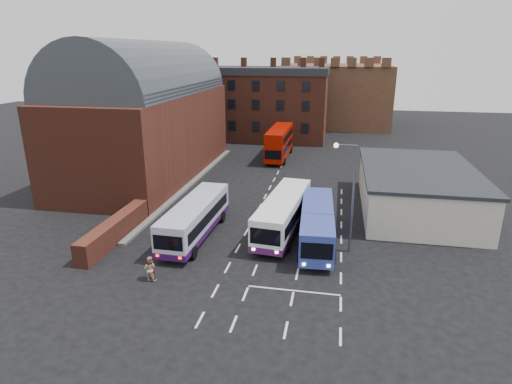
% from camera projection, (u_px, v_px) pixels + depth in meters
% --- Properties ---
extents(ground, '(180.00, 180.00, 0.00)m').
position_uv_depth(ground, '(230.00, 262.00, 31.40)').
color(ground, black).
extents(railway_station, '(12.00, 28.00, 16.00)m').
position_uv_depth(railway_station, '(147.00, 113.00, 51.35)').
color(railway_station, '#602B1E').
rests_on(railway_station, ground).
extents(forecourt_wall, '(1.20, 10.00, 1.80)m').
position_uv_depth(forecourt_wall, '(115.00, 230.00, 34.81)').
color(forecourt_wall, '#602B1E').
rests_on(forecourt_wall, ground).
extents(cream_building, '(10.40, 16.40, 4.25)m').
position_uv_depth(cream_building, '(417.00, 189.00, 41.08)').
color(cream_building, beige).
rests_on(cream_building, ground).
extents(brick_terrace, '(22.00, 10.00, 11.00)m').
position_uv_depth(brick_terrace, '(261.00, 107.00, 73.62)').
color(brick_terrace, brown).
rests_on(brick_terrace, ground).
extents(castle_keep, '(22.00, 22.00, 12.00)m').
position_uv_depth(castle_keep, '(334.00, 94.00, 89.96)').
color(castle_keep, brown).
rests_on(castle_keep, ground).
extents(bus_white_outbound, '(3.02, 11.14, 3.02)m').
position_uv_depth(bus_white_outbound, '(195.00, 216.00, 35.27)').
color(bus_white_outbound, silver).
rests_on(bus_white_outbound, ground).
extents(bus_white_inbound, '(3.78, 11.64, 3.12)m').
position_uv_depth(bus_white_inbound, '(283.00, 212.00, 36.18)').
color(bus_white_inbound, white).
rests_on(bus_white_inbound, ground).
extents(bus_blue, '(3.17, 10.99, 2.97)m').
position_uv_depth(bus_blue, '(317.00, 223.00, 34.10)').
color(bus_blue, '#2F409F').
rests_on(bus_blue, ground).
extents(bus_red_double, '(2.89, 11.00, 4.39)m').
position_uv_depth(bus_red_double, '(279.00, 142.00, 60.95)').
color(bus_red_double, '#9E0D00').
rests_on(bus_red_double, ground).
extents(street_lamp, '(1.73, 0.38, 8.49)m').
position_uv_depth(street_lamp, '(350.00, 188.00, 31.56)').
color(street_lamp, '#4F535A').
rests_on(street_lamp, ground).
extents(pedestrian_red, '(0.67, 0.48, 1.70)m').
position_uv_depth(pedestrian_red, '(151.00, 267.00, 28.92)').
color(pedestrian_red, maroon).
rests_on(pedestrian_red, ground).
extents(pedestrian_beige, '(0.89, 0.70, 1.77)m').
position_uv_depth(pedestrian_beige, '(150.00, 269.00, 28.67)').
color(pedestrian_beige, tan).
rests_on(pedestrian_beige, ground).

